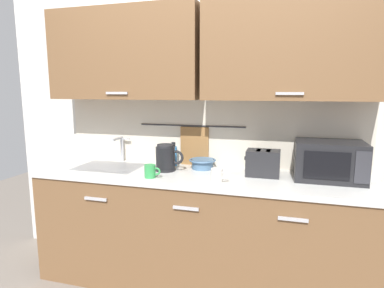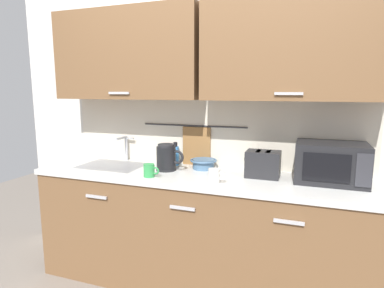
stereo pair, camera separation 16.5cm
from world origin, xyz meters
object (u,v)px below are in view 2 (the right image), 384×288
object	(u,v)px
mixing_bowl	(204,163)
toaster	(263,164)
microwave	(331,163)
electric_kettle	(167,158)
mug_near_sink	(149,170)
dish_soap_bottle	(175,155)
mug_by_kettle	(215,176)

from	to	relation	value
mixing_bowl	toaster	size ratio (longest dim) A/B	0.84
microwave	mixing_bowl	world-z (taller)	microwave
microwave	electric_kettle	xyz separation A→B (m)	(-1.19, -0.08, -0.03)
mug_near_sink	mixing_bowl	distance (m)	0.47
microwave	dish_soap_bottle	bearing A→B (deg)	175.32
mug_near_sink	mug_by_kettle	world-z (taller)	same
electric_kettle	mixing_bowl	xyz separation A→B (m)	(0.26, 0.14, -0.06)
mug_by_kettle	electric_kettle	bearing A→B (deg)	155.52
electric_kettle	mug_near_sink	size ratio (longest dim) A/B	1.89
microwave	mug_by_kettle	xyz separation A→B (m)	(-0.74, -0.29, -0.09)
electric_kettle	mug_by_kettle	bearing A→B (deg)	-24.48
electric_kettle	toaster	size ratio (longest dim) A/B	0.89
dish_soap_bottle	mug_near_sink	distance (m)	0.41
microwave	dish_soap_bottle	xyz separation A→B (m)	(-1.19, 0.10, -0.05)
dish_soap_bottle	mixing_bowl	xyz separation A→B (m)	(0.26, -0.04, -0.04)
electric_kettle	mug_by_kettle	xyz separation A→B (m)	(0.45, -0.20, -0.05)
mixing_bowl	mug_by_kettle	size ratio (longest dim) A/B	1.78
mug_near_sink	mixing_bowl	size ratio (longest dim) A/B	0.56
mug_near_sink	toaster	world-z (taller)	toaster
microwave	mixing_bowl	size ratio (longest dim) A/B	2.15
mug_near_sink	toaster	distance (m)	0.82
electric_kettle	mug_by_kettle	world-z (taller)	electric_kettle
mug_near_sink	mug_by_kettle	distance (m)	0.49
microwave	mug_by_kettle	distance (m)	0.80
electric_kettle	toaster	bearing A→B (deg)	4.37
toaster	mug_by_kettle	bearing A→B (deg)	-137.85
dish_soap_bottle	mixing_bowl	distance (m)	0.26
mixing_bowl	toaster	bearing A→B (deg)	-10.35
microwave	dish_soap_bottle	distance (m)	1.19
mug_near_sink	toaster	size ratio (longest dim) A/B	0.47
electric_kettle	toaster	xyz separation A→B (m)	(0.74, 0.06, -0.01)
dish_soap_bottle	mixing_bowl	world-z (taller)	dish_soap_bottle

